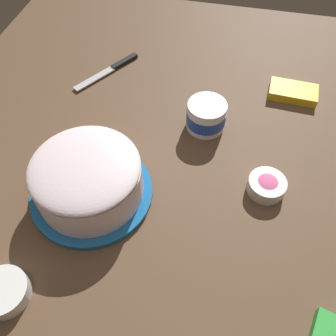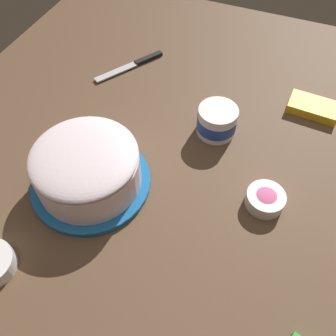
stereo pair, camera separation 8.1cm
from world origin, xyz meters
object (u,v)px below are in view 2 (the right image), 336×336
at_px(spreading_knife, 136,64).
at_px(candy_box_lower, 313,107).
at_px(sprinkle_bowl_pink, 265,199).
at_px(frosted_cake, 87,169).
at_px(frosting_tub, 217,121).

bearing_deg(spreading_knife, candy_box_lower, -179.99).
xyz_separation_m(spreading_knife, sprinkle_bowl_pink, (-0.48, 0.35, 0.01)).
height_order(frosted_cake, candy_box_lower, frosted_cake).
height_order(spreading_knife, sprinkle_bowl_pink, sprinkle_bowl_pink).
relative_size(spreading_knife, candy_box_lower, 1.57).
relative_size(frosting_tub, spreading_knife, 0.49).
relative_size(frosting_tub, candy_box_lower, 0.77).
height_order(frosting_tub, candy_box_lower, frosting_tub).
xyz_separation_m(frosted_cake, sprinkle_bowl_pink, (-0.39, -0.10, -0.04)).
xyz_separation_m(spreading_knife, candy_box_lower, (-0.54, -0.00, 0.01)).
relative_size(frosting_tub, sprinkle_bowl_pink, 1.18).
bearing_deg(spreading_knife, sprinkle_bowl_pink, 144.34).
distance_m(frosted_cake, spreading_knife, 0.46).
height_order(sprinkle_bowl_pink, candy_box_lower, sprinkle_bowl_pink).
distance_m(frosting_tub, sprinkle_bowl_pink, 0.24).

